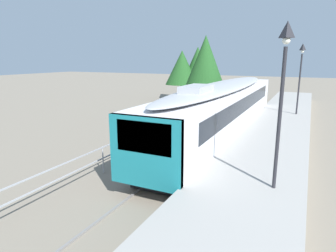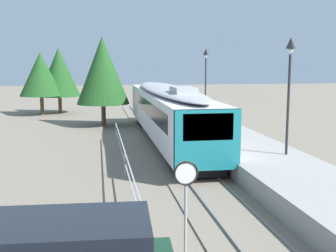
{
  "view_description": "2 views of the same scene",
  "coord_description": "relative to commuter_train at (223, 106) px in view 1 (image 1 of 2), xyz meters",
  "views": [
    {
      "loc": [
        4.94,
        10.78,
        5.15
      ],
      "look_at": [
        -1.0,
        23.1,
        2.0
      ],
      "focal_mm": 31.44,
      "sensor_mm": 36.0,
      "label": 1
    },
    {
      "loc": [
        -4.43,
        2.67,
        5.11
      ],
      "look_at": [
        -1.0,
        23.1,
        2.0
      ],
      "focal_mm": 44.9,
      "sensor_mm": 36.0,
      "label": 2
    }
  ],
  "objects": [
    {
      "name": "tree_behind_station_far",
      "position": [
        -9.9,
        16.39,
        1.87
      ],
      "size": [
        4.17,
        4.17,
        6.15
      ],
      "color": "brown",
      "rests_on": "ground"
    },
    {
      "name": "platform_lamp_mid_platform",
      "position": [
        4.16,
        -8.62,
        2.47
      ],
      "size": [
        0.34,
        0.34,
        5.35
      ],
      "color": "#232328",
      "rests_on": "station_platform"
    },
    {
      "name": "platform_lamp_far_end",
      "position": [
        4.16,
        6.35,
        2.47
      ],
      "size": [
        0.34,
        0.34,
        5.35
      ],
      "color": "#232328",
      "rests_on": "station_platform"
    },
    {
      "name": "commuter_train",
      "position": [
        0.0,
        0.0,
        0.0
      ],
      "size": [
        2.82,
        20.48,
        3.74
      ],
      "color": "silver",
      "rests_on": "track_rails"
    },
    {
      "name": "track_rails",
      "position": [
        0.0,
        -7.23,
        -2.11
      ],
      "size": [
        3.2,
        60.0,
        0.14
      ],
      "color": "slate",
      "rests_on": "ground"
    },
    {
      "name": "tree_behind_carpark",
      "position": [
        -3.99,
        8.01,
        2.37
      ],
      "size": [
        4.27,
        4.27,
        7.24
      ],
      "color": "brown",
      "rests_on": "ground"
    },
    {
      "name": "tree_distant_left",
      "position": [
        -8.26,
        17.62,
        2.03
      ],
      "size": [
        4.23,
        4.23,
        6.63
      ],
      "color": "brown",
      "rests_on": "ground"
    },
    {
      "name": "station_platform",
      "position": [
        3.25,
        -7.23,
        -1.7
      ],
      "size": [
        3.9,
        60.0,
        0.9
      ],
      "primitive_type": "cube",
      "color": "#999691",
      "rests_on": "ground"
    },
    {
      "name": "ground_plane",
      "position": [
        -3.0,
        -7.23,
        -2.15
      ],
      "size": [
        160.0,
        160.0,
        0.0
      ],
      "primitive_type": "plane",
      "color": "slate"
    }
  ]
}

